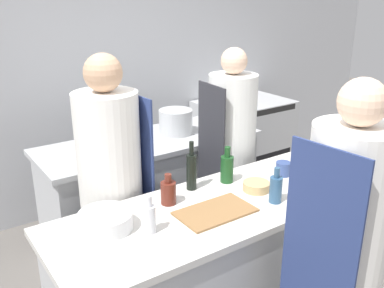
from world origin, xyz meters
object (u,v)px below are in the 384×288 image
(bottle_cooking_oil, at_px, (191,170))
(bottle_sauce, at_px, (150,218))
(bottle_vinegar, at_px, (276,189))
(oven_range, at_px, (243,141))
(bottle_olive_oil, at_px, (168,192))
(bottle_wine, at_px, (227,168))
(chef_at_pass_far, at_px, (230,160))
(stockpot, at_px, (176,122))
(bowl_prep_small, at_px, (256,186))
(chef_at_prep_near, at_px, (341,259))
(chef_at_stove, at_px, (112,194))
(bowl_mixing_large, at_px, (105,221))
(cup, at_px, (283,169))

(bottle_cooking_oil, relative_size, bottle_sauce, 1.52)
(bottle_vinegar, bearing_deg, oven_range, 52.90)
(bottle_olive_oil, height_order, bottle_wine, bottle_wine)
(chef_at_pass_far, distance_m, bottle_vinegar, 0.87)
(stockpot, bearing_deg, bowl_prep_small, -99.03)
(chef_at_pass_far, bearing_deg, chef_at_prep_near, 167.70)
(stockpot, bearing_deg, chef_at_stove, -144.13)
(bottle_olive_oil, relative_size, bottle_vinegar, 0.85)
(oven_range, distance_m, bottle_sauce, 2.85)
(oven_range, bearing_deg, chef_at_pass_far, -135.17)
(oven_range, height_order, bowl_mixing_large, bowl_mixing_large)
(oven_range, distance_m, chef_at_pass_far, 1.60)
(bottle_olive_oil, distance_m, stockpot, 1.27)
(bowl_mixing_large, relative_size, bowl_prep_small, 1.71)
(bottle_vinegar, distance_m, bowl_prep_small, 0.18)
(chef_at_pass_far, bearing_deg, bottle_sauce, 126.37)
(chef_at_prep_near, height_order, bottle_cooking_oil, chef_at_prep_near)
(chef_at_prep_near, relative_size, bottle_wine, 7.39)
(chef_at_prep_near, xyz_separation_m, bowl_prep_small, (0.09, 0.69, 0.09))
(chef_at_pass_far, distance_m, bottle_olive_oil, 0.96)
(oven_range, bearing_deg, bowl_prep_small, -129.50)
(bottle_vinegar, bearing_deg, bottle_cooking_oil, 125.58)
(bottle_vinegar, distance_m, cup, 0.40)
(bottle_vinegar, height_order, cup, bottle_vinegar)
(bottle_wine, bearing_deg, bottle_vinegar, -81.99)
(bottle_olive_oil, relative_size, bottle_sauce, 0.90)
(stockpot, bearing_deg, chef_at_pass_far, -78.98)
(bottle_cooking_oil, xyz_separation_m, bowl_mixing_large, (-0.62, -0.14, -0.08))
(bottle_sauce, relative_size, bowl_mixing_large, 0.72)
(bowl_prep_small, bearing_deg, oven_range, 50.50)
(chef_at_stove, height_order, bowl_prep_small, chef_at_stove)
(bowl_mixing_large, bearing_deg, cup, -1.63)
(chef_at_prep_near, xyz_separation_m, cup, (0.38, 0.76, 0.11))
(chef_at_stove, height_order, bottle_sauce, chef_at_stove)
(bottle_wine, height_order, bottle_cooking_oil, bottle_cooking_oil)
(bowl_prep_small, bearing_deg, chef_at_prep_near, -97.10)
(chef_at_prep_near, bearing_deg, stockpot, -13.17)
(bottle_wine, bearing_deg, bottle_olive_oil, -174.79)
(chef_at_prep_near, relative_size, chef_at_stove, 1.00)
(bowl_mixing_large, distance_m, stockpot, 1.58)
(bottle_cooking_oil, bearing_deg, bowl_mixing_large, -167.66)
(chef_at_stove, bearing_deg, bottle_wine, 55.94)
(bottle_vinegar, xyz_separation_m, bowl_mixing_large, (-0.92, 0.28, -0.04))
(cup, bearing_deg, chef_at_prep_near, -116.94)
(oven_range, xyz_separation_m, bottle_sauce, (-2.17, -1.76, 0.54))
(bottle_vinegar, bearing_deg, cup, 37.73)
(oven_range, relative_size, bottle_olive_oil, 5.45)
(bottle_vinegar, xyz_separation_m, bottle_wine, (-0.05, 0.37, 0.01))
(chef_at_prep_near, height_order, cup, chef_at_prep_near)
(bottle_vinegar, bearing_deg, stockpot, 81.47)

